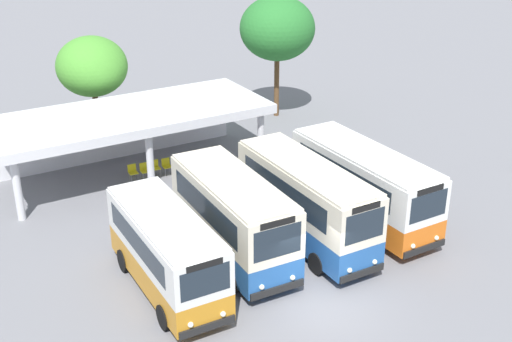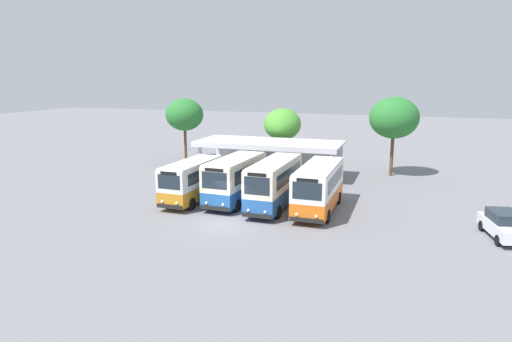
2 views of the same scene
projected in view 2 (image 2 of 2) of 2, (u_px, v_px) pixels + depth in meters
The scene contains 14 objects.
ground_plane at pixel (226, 222), 29.97m from camera, with size 180.00×180.00×0.00m, color slate.
city_bus_nearest_orange at pixel (192, 180), 34.62m from camera, with size 2.37×6.90×3.15m.
city_bus_second_in_row at pixel (235, 178), 34.33m from camera, with size 2.65×7.28×3.47m.
city_bus_middle_cream at pixel (274, 182), 32.95m from camera, with size 2.33×7.86×3.51m.
city_bus_fourth_amber at pixel (319, 186), 32.14m from camera, with size 2.46×8.02×3.36m.
parked_car_flank at pixel (505, 225), 26.87m from camera, with size 2.60×4.47×1.62m.
terminal_canopy at pixel (271, 148), 44.15m from camera, with size 13.88×5.68×3.40m.
waiting_chair_end_by_column at pixel (262, 172), 43.30m from camera, with size 0.46×0.46×0.86m.
waiting_chair_second_from_end at pixel (268, 173), 43.00m from camera, with size 0.46×0.46×0.86m.
waiting_chair_middle_seat at pixel (274, 173), 42.87m from camera, with size 0.46×0.46×0.86m.
waiting_chair_fourth_seat at pixel (280, 173), 42.60m from camera, with size 0.46×0.46×0.86m.
roadside_tree_behind_canopy at pixel (282, 124), 48.09m from camera, with size 3.96×3.96×6.19m.
roadside_tree_east_of_canopy at pixel (394, 118), 43.03m from camera, with size 4.66×4.66×7.62m.
roadside_tree_west_of_canopy at pixel (184, 115), 51.32m from camera, with size 4.28×4.28×7.07m.
Camera 2 is at (11.24, -26.41, 9.49)m, focal length 31.71 mm.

